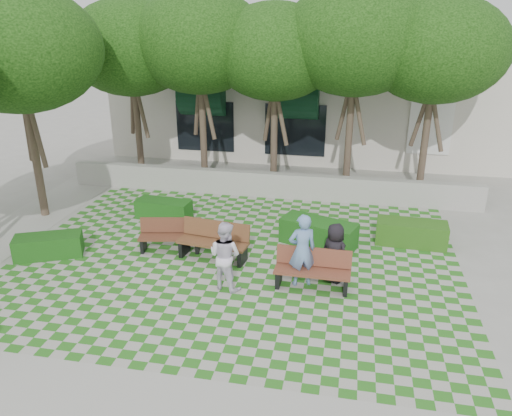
% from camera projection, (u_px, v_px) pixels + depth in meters
% --- Properties ---
extents(ground, '(90.00, 90.00, 0.00)m').
position_uv_depth(ground, '(225.00, 279.00, 12.73)').
color(ground, gray).
rests_on(ground, ground).
extents(lawn, '(12.00, 12.00, 0.00)m').
position_uv_depth(lawn, '(235.00, 261.00, 13.63)').
color(lawn, '#2B721E').
rests_on(lawn, ground).
extents(sidewalk_south, '(16.00, 2.00, 0.01)m').
position_uv_depth(sidewalk_south, '(157.00, 415.00, 8.44)').
color(sidewalk_south, '#9E9B93').
rests_on(sidewalk_south, ground).
extents(sidewalk_west, '(2.00, 12.00, 0.01)m').
position_uv_depth(sidewalk_west, '(1.00, 239.00, 14.92)').
color(sidewalk_west, '#9E9B93').
rests_on(sidewalk_west, ground).
extents(retaining_wall, '(15.00, 0.36, 0.90)m').
position_uv_depth(retaining_wall, '(267.00, 185.00, 18.21)').
color(retaining_wall, '#9E9B93').
rests_on(retaining_wall, ground).
extents(bench_east, '(1.86, 0.65, 0.97)m').
position_uv_depth(bench_east, '(313.00, 270.00, 12.19)').
color(bench_east, brown).
rests_on(bench_east, ground).
extents(bench_mid, '(2.01, 0.90, 1.02)m').
position_uv_depth(bench_mid, '(214.00, 241.00, 13.64)').
color(bench_mid, brown).
rests_on(bench_mid, ground).
extents(bench_west, '(1.82, 0.90, 0.91)m').
position_uv_depth(bench_west, '(170.00, 236.00, 14.11)').
color(bench_west, '#522C1C').
rests_on(bench_west, ground).
extents(hedge_east, '(2.03, 0.92, 0.70)m').
position_uv_depth(hedge_east, '(411.00, 233.00, 14.50)').
color(hedge_east, '#245015').
rests_on(hedge_east, ground).
extents(hedge_midright, '(2.32, 1.54, 0.75)m').
position_uv_depth(hedge_midright, '(318.00, 233.00, 14.42)').
color(hedge_midright, '#164A13').
rests_on(hedge_midright, ground).
extents(hedge_midleft, '(1.83, 0.86, 0.62)m').
position_uv_depth(hedge_midleft, '(164.00, 209.00, 16.33)').
color(hedge_midleft, '#164C14').
rests_on(hedge_midleft, ground).
extents(hedge_west, '(1.92, 1.37, 0.62)m').
position_uv_depth(hedge_west, '(49.00, 246.00, 13.79)').
color(hedge_west, '#164813').
rests_on(hedge_west, ground).
extents(person_blue, '(0.80, 0.66, 1.89)m').
position_uv_depth(person_blue, '(302.00, 250.00, 12.13)').
color(person_blue, '#6A8FC2').
rests_on(person_blue, ground).
extents(person_dark, '(0.91, 0.84, 1.56)m').
position_uv_depth(person_dark, '(334.00, 253.00, 12.35)').
color(person_dark, black).
rests_on(person_dark, ground).
extents(person_white, '(1.02, 0.91, 1.74)m').
position_uv_depth(person_white, '(225.00, 255.00, 12.03)').
color(person_white, white).
rests_on(person_white, ground).
extents(tree_row, '(17.70, 13.40, 7.41)m').
position_uv_depth(tree_row, '(212.00, 49.00, 16.57)').
color(tree_row, '#47382B').
rests_on(tree_row, ground).
extents(building, '(18.00, 8.92, 5.15)m').
position_uv_depth(building, '(314.00, 95.00, 24.46)').
color(building, beige).
rests_on(building, ground).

